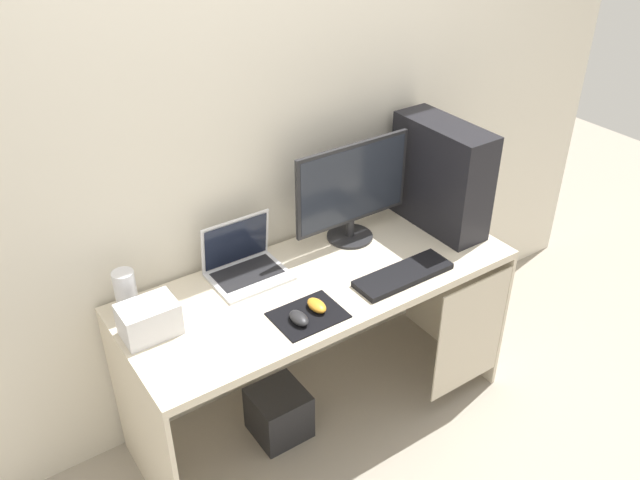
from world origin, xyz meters
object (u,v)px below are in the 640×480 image
at_px(mouse_left, 317,305).
at_px(mouse_right, 299,318).
at_px(projector, 149,319).
at_px(keyboard, 403,275).
at_px(laptop, 245,264).
at_px(pc_tower, 441,176).
at_px(speaker, 126,293).
at_px(monitor, 352,191).
at_px(subwoofer, 279,413).

bearing_deg(mouse_left, mouse_right, -165.26).
height_order(projector, keyboard, projector).
height_order(laptop, projector, laptop).
xyz_separation_m(pc_tower, projector, (-1.37, 0.00, -0.18)).
relative_size(speaker, keyboard, 0.43).
relative_size(laptop, mouse_left, 3.13).
bearing_deg(keyboard, pc_tower, 31.04).
xyz_separation_m(monitor, projector, (-0.97, -0.11, -0.17)).
xyz_separation_m(mouse_left, subwoofer, (-0.08, 0.17, -0.67)).
height_order(keyboard, mouse_right, mouse_right).
xyz_separation_m(keyboard, mouse_left, (-0.41, 0.02, 0.01)).
bearing_deg(subwoofer, speaker, 157.11).
bearing_deg(monitor, keyboard, -90.61).
distance_m(speaker, subwoofer, 0.91).
bearing_deg(mouse_right, projector, 151.90).
xyz_separation_m(speaker, mouse_left, (0.58, -0.38, -0.07)).
relative_size(pc_tower, keyboard, 1.15).
height_order(laptop, speaker, laptop).
xyz_separation_m(monitor, mouse_right, (-0.50, -0.36, -0.21)).
bearing_deg(mouse_right, speaker, 139.94).
bearing_deg(speaker, monitor, -2.81).
distance_m(mouse_left, subwoofer, 0.69).
distance_m(monitor, laptop, 0.55).
bearing_deg(mouse_left, projector, 158.25).
xyz_separation_m(keyboard, mouse_right, (-0.50, -0.01, 0.01)).
height_order(laptop, mouse_left, laptop).
relative_size(speaker, mouse_left, 1.87).
relative_size(pc_tower, monitor, 0.87).
bearing_deg(monitor, laptop, 177.24).
bearing_deg(projector, mouse_left, -21.75).
bearing_deg(monitor, pc_tower, -16.14).
distance_m(keyboard, mouse_right, 0.50).
height_order(keyboard, subwoofer, keyboard).
bearing_deg(subwoofer, projector, 174.04).
bearing_deg(monitor, mouse_right, -144.43).
distance_m(speaker, mouse_right, 0.64).
xyz_separation_m(projector, keyboard, (0.97, -0.24, -0.05)).
xyz_separation_m(mouse_left, mouse_right, (-0.10, -0.03, 0.00)).
distance_m(keyboard, subwoofer, 0.84).
height_order(monitor, mouse_right, monitor).
relative_size(speaker, projector, 0.90).
relative_size(monitor, speaker, 3.10).
xyz_separation_m(pc_tower, mouse_right, (-0.90, -0.25, -0.22)).
bearing_deg(projector, mouse_right, -28.10).
relative_size(laptop, speaker, 1.67).
bearing_deg(laptop, monitor, -2.76).
bearing_deg(keyboard, mouse_left, 177.17).
bearing_deg(keyboard, laptop, 143.29).
relative_size(monitor, mouse_right, 5.80).
distance_m(laptop, projector, 0.48).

